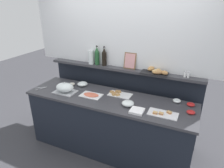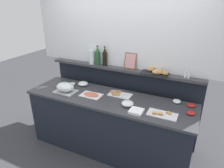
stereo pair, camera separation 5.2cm
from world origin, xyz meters
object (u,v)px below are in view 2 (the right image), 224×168
(glass_bowl_large, at_px, (127,104))
(wine_bottle_green, at_px, (98,56))
(serving_cloche, at_px, (65,87))
(salt_shaker, at_px, (185,75))
(cold_cuts_platter, at_px, (91,95))
(napkin_stack, at_px, (136,111))
(serving_tongs, at_px, (42,87))
(wine_bottle_dark, at_px, (105,57))
(framed_picture, at_px, (130,61))
(condiment_bowl_teal, at_px, (72,84))
(condiment_bowl_red, at_px, (191,105))
(condiment_bowl_cream, at_px, (191,113))
(bread_basket, at_px, (156,72))
(glass_bowl_medium, at_px, (83,84))
(pepper_shaker, at_px, (189,75))
(sandwich_platter_side, at_px, (162,114))
(water_carafe, at_px, (92,57))
(glass_bowl_small, at_px, (177,101))
(sandwich_platter_rear, at_px, (119,94))

(glass_bowl_large, bearing_deg, wine_bottle_green, 143.33)
(serving_cloche, xyz_separation_m, salt_shaker, (1.67, 0.57, 0.29))
(cold_cuts_platter, bearing_deg, serving_cloche, -172.12)
(napkin_stack, bearing_deg, serving_tongs, 177.64)
(wine_bottle_dark, bearing_deg, framed_picture, 3.15)
(condiment_bowl_teal, bearing_deg, condiment_bowl_red, 2.50)
(condiment_bowl_cream, relative_size, framed_picture, 0.42)
(glass_bowl_large, bearing_deg, bread_basket, 66.56)
(wine_bottle_dark, bearing_deg, condiment_bowl_teal, -146.22)
(serving_cloche, xyz_separation_m, wine_bottle_dark, (0.40, 0.58, 0.39))
(salt_shaker, bearing_deg, glass_bowl_large, -138.65)
(glass_bowl_medium, xyz_separation_m, salt_shaker, (1.56, 0.24, 0.33))
(glass_bowl_large, bearing_deg, pepper_shaker, 39.46)
(serving_cloche, height_order, salt_shaker, salt_shaker)
(condiment_bowl_teal, xyz_separation_m, wine_bottle_green, (0.33, 0.31, 0.44))
(sandwich_platter_side, relative_size, napkin_stack, 2.18)
(serving_cloche, bearing_deg, condiment_bowl_cream, 4.42)
(napkin_stack, bearing_deg, water_carafe, 147.12)
(bread_basket, bearing_deg, condiment_bowl_cream, -35.46)
(framed_picture, bearing_deg, condiment_bowl_red, -14.39)
(condiment_bowl_red, xyz_separation_m, framed_picture, (-0.98, 0.25, 0.42))
(serving_tongs, relative_size, wine_bottle_green, 0.53)
(glass_bowl_large, relative_size, condiment_bowl_cream, 1.60)
(serving_tongs, bearing_deg, serving_cloche, 5.19)
(wine_bottle_green, bearing_deg, sandwich_platter_side, -25.97)
(sandwich_platter_side, distance_m, glass_bowl_medium, 1.44)
(napkin_stack, height_order, wine_bottle_green, wine_bottle_green)
(glass_bowl_small, height_order, condiment_bowl_cream, glass_bowl_small)
(serving_tongs, height_order, wine_bottle_dark, wine_bottle_dark)
(sandwich_platter_rear, relative_size, condiment_bowl_red, 3.26)
(glass_bowl_medium, relative_size, serving_tongs, 1.00)
(condiment_bowl_red, xyz_separation_m, pepper_shaker, (-0.10, 0.21, 0.34))
(glass_bowl_large, height_order, condiment_bowl_teal, glass_bowl_large)
(glass_bowl_small, relative_size, condiment_bowl_cream, 1.08)
(glass_bowl_medium, xyz_separation_m, framed_picture, (0.72, 0.28, 0.41))
(napkin_stack, height_order, bread_basket, bread_basket)
(napkin_stack, bearing_deg, cold_cuts_platter, 167.76)
(serving_tongs, bearing_deg, napkin_stack, -2.36)
(glass_bowl_small, height_order, napkin_stack, glass_bowl_small)
(wine_bottle_dark, distance_m, salt_shaker, 1.28)
(pepper_shaker, bearing_deg, condiment_bowl_cream, -74.71)
(sandwich_platter_side, distance_m, serving_cloche, 1.51)
(condiment_bowl_teal, bearing_deg, sandwich_platter_rear, -0.76)
(cold_cuts_platter, bearing_deg, glass_bowl_medium, 140.00)
(wine_bottle_green, distance_m, wine_bottle_dark, 0.13)
(glass_bowl_small, relative_size, framed_picture, 0.45)
(wine_bottle_dark, distance_m, water_carafe, 0.24)
(glass_bowl_small, bearing_deg, framed_picture, 164.06)
(condiment_bowl_red, bearing_deg, cold_cuts_platter, -168.03)
(sandwich_platter_side, xyz_separation_m, sandwich_platter_rear, (-0.72, 0.29, 0.00))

